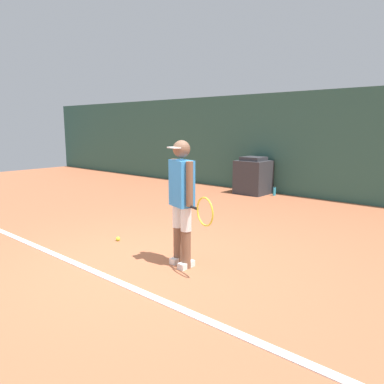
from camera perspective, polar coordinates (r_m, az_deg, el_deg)
The scene contains 7 objects.
ground_plane at distance 5.11m, azimuth -7.17°, elevation -10.85°, with size 24.00×24.00×0.00m, color #B76642.
back_wall at distance 9.82m, azimuth 19.82°, elevation 6.67°, with size 24.00×0.10×2.68m.
court_baseline at distance 4.76m, azimuth -12.77°, elevation -12.58°, with size 21.60×0.10×0.01m.
tennis_player at distance 4.78m, azimuth -1.49°, elevation -0.88°, with size 0.92×0.39×1.64m.
tennis_ball at distance 6.15m, azimuth -11.21°, elevation -7.01°, with size 0.07×0.07×0.07m.
covered_chair at distance 10.26m, azimuth 9.29°, elevation 2.39°, with size 0.82×0.77×1.00m.
water_bottle at distance 10.12m, azimuth 12.43°, elevation 0.10°, with size 0.08×0.08×0.24m.
Camera 1 is at (3.59, -3.15, 1.81)m, focal length 35.00 mm.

